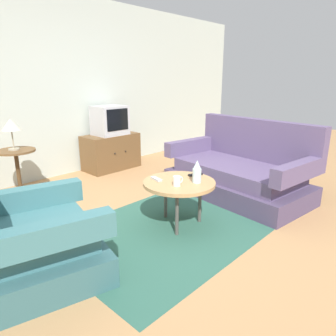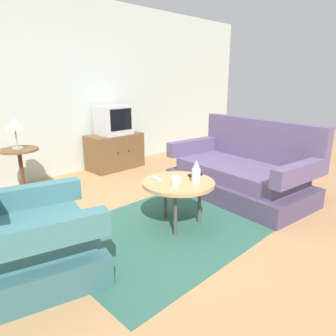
{
  "view_description": "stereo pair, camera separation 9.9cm",
  "coord_description": "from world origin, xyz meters",
  "views": [
    {
      "loc": [
        -2.17,
        -1.96,
        1.48
      ],
      "look_at": [
        0.16,
        0.25,
        0.55
      ],
      "focal_mm": 33.0,
      "sensor_mm": 36.0,
      "label": 1
    },
    {
      "loc": [
        -2.1,
        -2.04,
        1.48
      ],
      "look_at": [
        0.16,
        0.25,
        0.55
      ],
      "focal_mm": 33.0,
      "sensor_mm": 36.0,
      "label": 2
    }
  ],
  "objects": [
    {
      "name": "coffee_table",
      "position": [
        0.07,
        -0.01,
        0.44
      ],
      "size": [
        0.74,
        0.74,
        0.48
      ],
      "color": "tan",
      "rests_on": "ground"
    },
    {
      "name": "television",
      "position": [
        0.86,
        2.22,
        0.82
      ],
      "size": [
        0.51,
        0.42,
        0.47
      ],
      "color": "#B7B7BC",
      "rests_on": "tv_stand"
    },
    {
      "name": "side_table",
      "position": [
        -0.77,
        1.97,
        0.45
      ],
      "size": [
        0.47,
        0.47,
        0.63
      ],
      "color": "brown",
      "rests_on": "ground"
    },
    {
      "name": "tv_remote_silver",
      "position": [
        -0.06,
        0.2,
        0.49
      ],
      "size": [
        0.08,
        0.16,
        0.02
      ],
      "rotation": [
        0.0,
        0.0,
        1.34
      ],
      "color": "#B2B2B7",
      "rests_on": "coffee_table"
    },
    {
      "name": "mug",
      "position": [
        -0.05,
        -0.07,
        0.53
      ],
      "size": [
        0.12,
        0.07,
        0.1
      ],
      "color": "white",
      "rests_on": "coffee_table"
    },
    {
      "name": "back_wall",
      "position": [
        0.0,
        2.58,
        1.35
      ],
      "size": [
        9.0,
        0.12,
        2.7
      ],
      "primitive_type": "cube",
      "color": "#B2BCB2",
      "rests_on": "ground"
    },
    {
      "name": "armchair",
      "position": [
        -1.39,
        0.21,
        0.29
      ],
      "size": [
        1.11,
        1.12,
        0.88
      ],
      "rotation": [
        0.0,
        0.0,
        -1.83
      ],
      "color": "#325C60",
      "rests_on": "ground"
    },
    {
      "name": "area_rug",
      "position": [
        0.07,
        -0.0,
        0.0
      ],
      "size": [
        2.51,
        1.59,
        0.0
      ],
      "primitive_type": "cube",
      "color": "#2D5B4C",
      "rests_on": "ground"
    },
    {
      "name": "couch",
      "position": [
        1.3,
        0.02,
        0.3
      ],
      "size": [
        1.17,
        1.92,
        0.97
      ],
      "rotation": [
        0.0,
        0.0,
        1.45
      ],
      "color": "#4B3E5C",
      "rests_on": "ground"
    },
    {
      "name": "tv_stand",
      "position": [
        0.86,
        2.24,
        0.29
      ],
      "size": [
        0.91,
        0.51,
        0.59
      ],
      "color": "brown",
      "rests_on": "ground"
    },
    {
      "name": "table_lamp",
      "position": [
        -0.78,
        1.98,
        0.93
      ],
      "size": [
        0.23,
        0.23,
        0.38
      ],
      "color": "#9E937A",
      "rests_on": "side_table"
    },
    {
      "name": "vase",
      "position": [
        0.16,
        -0.15,
        0.59
      ],
      "size": [
        0.09,
        0.09,
        0.23
      ],
      "color": "silver",
      "rests_on": "coffee_table"
    },
    {
      "name": "ground_plane",
      "position": [
        0.0,
        0.0,
        0.0
      ],
      "size": [
        16.0,
        16.0,
        0.0
      ],
      "primitive_type": "plane",
      "color": "#AD7F51"
    },
    {
      "name": "tv_remote_dark",
      "position": [
        0.33,
        0.01,
        0.49
      ],
      "size": [
        0.16,
        0.1,
        0.02
      ],
      "rotation": [
        0.0,
        0.0,
        2.75
      ],
      "color": "black",
      "rests_on": "coffee_table"
    }
  ]
}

